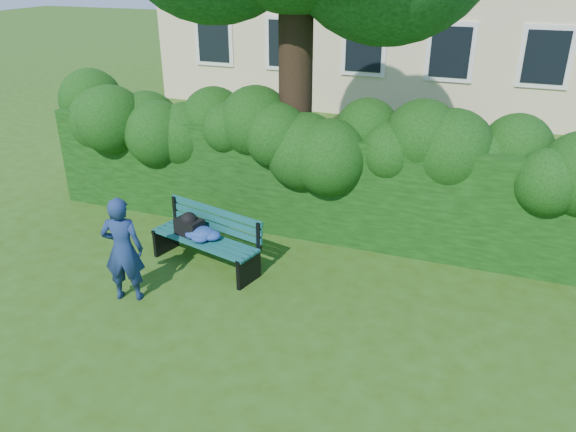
% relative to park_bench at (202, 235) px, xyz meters
% --- Properties ---
extents(ground, '(80.00, 80.00, 0.00)m').
position_rel_park_bench_xyz_m(ground, '(1.32, -0.40, -0.50)').
color(ground, '#304F0F').
rests_on(ground, ground).
extents(hedge, '(10.00, 1.00, 1.80)m').
position_rel_park_bench_xyz_m(hedge, '(1.32, 1.80, 0.40)').
color(hedge, black).
rests_on(hedge, ground).
extents(park_bench, '(1.88, 0.98, 0.89)m').
position_rel_park_bench_xyz_m(park_bench, '(0.00, 0.00, 0.00)').
color(park_bench, '#0F474D').
rests_on(park_bench, ground).
extents(man_reading, '(0.64, 0.52, 1.52)m').
position_rel_park_bench_xyz_m(man_reading, '(-0.54, -1.21, 0.26)').
color(man_reading, navy).
rests_on(man_reading, ground).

